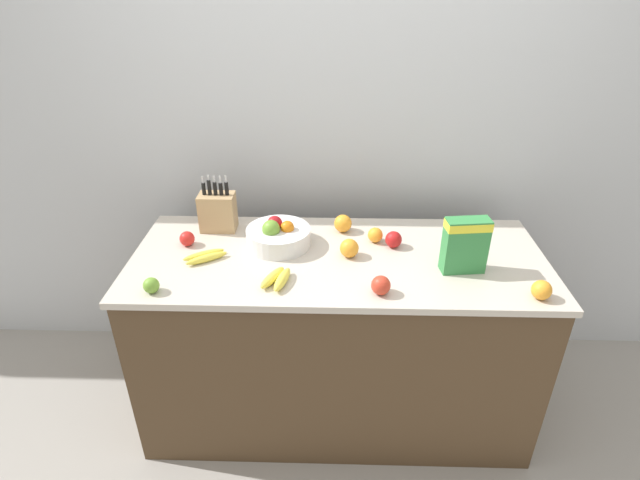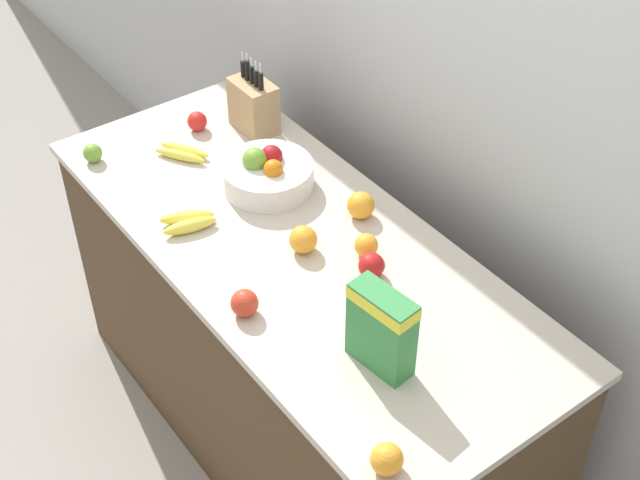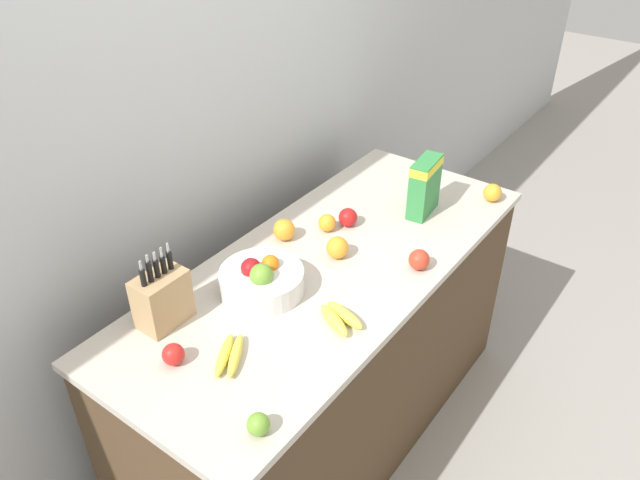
{
  "view_description": "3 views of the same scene",
  "coord_description": "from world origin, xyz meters",
  "px_view_note": "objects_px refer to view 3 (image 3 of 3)",
  "views": [
    {
      "loc": [
        -0.03,
        -1.91,
        2.08
      ],
      "look_at": [
        -0.08,
        -0.02,
        1.03
      ],
      "focal_mm": 28.0,
      "sensor_mm": 36.0,
      "label": 1
    },
    {
      "loc": [
        1.67,
        -1.14,
        2.67
      ],
      "look_at": [
        0.1,
        0.03,
        0.99
      ],
      "focal_mm": 50.0,
      "sensor_mm": 36.0,
      "label": 2
    },
    {
      "loc": [
        -1.53,
        -1.08,
        2.3
      ],
      "look_at": [
        -0.01,
        0.03,
        1.03
      ],
      "focal_mm": 35.0,
      "sensor_mm": 36.0,
      "label": 3
    }
  ],
  "objects_px": {
    "knife_block": "(162,298)",
    "banana_bunch_right": "(230,355)",
    "banana_bunch_left": "(339,317)",
    "orange_front_center": "(493,193)",
    "fruit_bowl": "(262,280)",
    "cereal_box": "(425,184)",
    "apple_front": "(173,354)",
    "apple_leftmost": "(419,260)",
    "orange_mid_left": "(327,223)",
    "apple_by_knife_block": "(258,424)",
    "orange_front_right": "(337,247)",
    "apple_near_bananas": "(348,217)",
    "orange_near_bowl": "(284,230)"
  },
  "relations": [
    {
      "from": "banana_bunch_left",
      "to": "orange_front_center",
      "type": "bearing_deg",
      "value": -4.34
    },
    {
      "from": "knife_block",
      "to": "fruit_bowl",
      "type": "relative_size",
      "value": 0.96
    },
    {
      "from": "cereal_box",
      "to": "apple_by_knife_block",
      "type": "bearing_deg",
      "value": -177.72
    },
    {
      "from": "apple_near_bananas",
      "to": "apple_by_knife_block",
      "type": "height_order",
      "value": "apple_near_bananas"
    },
    {
      "from": "fruit_bowl",
      "to": "apple_near_bananas",
      "type": "bearing_deg",
      "value": -0.09
    },
    {
      "from": "orange_front_center",
      "to": "orange_near_bowl",
      "type": "bearing_deg",
      "value": 145.07
    },
    {
      "from": "knife_block",
      "to": "apple_leftmost",
      "type": "height_order",
      "value": "knife_block"
    },
    {
      "from": "apple_near_bananas",
      "to": "banana_bunch_left",
      "type": "bearing_deg",
      "value": -148.4
    },
    {
      "from": "cereal_box",
      "to": "orange_front_center",
      "type": "relative_size",
      "value": 3.1
    },
    {
      "from": "apple_front",
      "to": "orange_front_right",
      "type": "height_order",
      "value": "orange_front_right"
    },
    {
      "from": "banana_bunch_left",
      "to": "orange_front_center",
      "type": "height_order",
      "value": "orange_front_center"
    },
    {
      "from": "fruit_bowl",
      "to": "orange_front_right",
      "type": "distance_m",
      "value": 0.34
    },
    {
      "from": "apple_leftmost",
      "to": "apple_by_knife_block",
      "type": "bearing_deg",
      "value": -178.99
    },
    {
      "from": "knife_block",
      "to": "banana_bunch_right",
      "type": "height_order",
      "value": "knife_block"
    },
    {
      "from": "banana_bunch_left",
      "to": "orange_mid_left",
      "type": "relative_size",
      "value": 2.59
    },
    {
      "from": "cereal_box",
      "to": "apple_by_knife_block",
      "type": "xyz_separation_m",
      "value": [
        -1.26,
        -0.2,
        -0.1
      ]
    },
    {
      "from": "apple_by_knife_block",
      "to": "fruit_bowl",
      "type": "bearing_deg",
      "value": 40.02
    },
    {
      "from": "fruit_bowl",
      "to": "apple_front",
      "type": "xyz_separation_m",
      "value": [
        -0.42,
        -0.01,
        -0.02
      ]
    },
    {
      "from": "apple_leftmost",
      "to": "orange_front_right",
      "type": "bearing_deg",
      "value": 112.59
    },
    {
      "from": "apple_leftmost",
      "to": "orange_mid_left",
      "type": "height_order",
      "value": "apple_leftmost"
    },
    {
      "from": "fruit_bowl",
      "to": "cereal_box",
      "type": "bearing_deg",
      "value": -13.55
    },
    {
      "from": "cereal_box",
      "to": "banana_bunch_left",
      "type": "height_order",
      "value": "cereal_box"
    },
    {
      "from": "orange_near_bowl",
      "to": "apple_leftmost",
      "type": "bearing_deg",
      "value": -74.59
    },
    {
      "from": "apple_leftmost",
      "to": "apple_front",
      "type": "distance_m",
      "value": 0.93
    },
    {
      "from": "orange_front_right",
      "to": "cereal_box",
      "type": "bearing_deg",
      "value": -12.02
    },
    {
      "from": "fruit_bowl",
      "to": "orange_mid_left",
      "type": "xyz_separation_m",
      "value": [
        0.45,
        0.05,
        -0.01
      ]
    },
    {
      "from": "knife_block",
      "to": "orange_front_center",
      "type": "relative_size",
      "value": 3.63
    },
    {
      "from": "cereal_box",
      "to": "apple_by_knife_block",
      "type": "height_order",
      "value": "cereal_box"
    },
    {
      "from": "knife_block",
      "to": "apple_near_bananas",
      "type": "xyz_separation_m",
      "value": [
        0.84,
        -0.15,
        -0.06
      ]
    },
    {
      "from": "orange_mid_left",
      "to": "banana_bunch_right",
      "type": "bearing_deg",
      "value": -166.4
    },
    {
      "from": "orange_near_bowl",
      "to": "apple_front",
      "type": "bearing_deg",
      "value": -167.73
    },
    {
      "from": "banana_bunch_left",
      "to": "orange_mid_left",
      "type": "height_order",
      "value": "orange_mid_left"
    },
    {
      "from": "banana_bunch_left",
      "to": "orange_front_center",
      "type": "distance_m",
      "value": 1.04
    },
    {
      "from": "orange_front_center",
      "to": "apple_near_bananas",
      "type": "bearing_deg",
      "value": 143.94
    },
    {
      "from": "banana_bunch_left",
      "to": "orange_mid_left",
      "type": "bearing_deg",
      "value": 40.06
    },
    {
      "from": "cereal_box",
      "to": "fruit_bowl",
      "type": "relative_size",
      "value": 0.82
    },
    {
      "from": "knife_block",
      "to": "fruit_bowl",
      "type": "distance_m",
      "value": 0.35
    },
    {
      "from": "apple_near_bananas",
      "to": "orange_mid_left",
      "type": "distance_m",
      "value": 0.09
    },
    {
      "from": "fruit_bowl",
      "to": "orange_mid_left",
      "type": "relative_size",
      "value": 4.17
    },
    {
      "from": "apple_by_knife_block",
      "to": "orange_front_right",
      "type": "xyz_separation_m",
      "value": [
        0.79,
        0.3,
        0.01
      ]
    },
    {
      "from": "knife_block",
      "to": "orange_front_right",
      "type": "xyz_separation_m",
      "value": [
        0.63,
        -0.24,
        -0.05
      ]
    },
    {
      "from": "banana_bunch_right",
      "to": "orange_front_center",
      "type": "xyz_separation_m",
      "value": [
        1.37,
        -0.25,
        0.02
      ]
    },
    {
      "from": "apple_by_knife_block",
      "to": "orange_mid_left",
      "type": "height_order",
      "value": "orange_mid_left"
    },
    {
      "from": "apple_front",
      "to": "apple_by_knife_block",
      "type": "bearing_deg",
      "value": -96.65
    },
    {
      "from": "orange_front_center",
      "to": "cereal_box",
      "type": "bearing_deg",
      "value": 143.23
    },
    {
      "from": "banana_bunch_left",
      "to": "apple_front",
      "type": "bearing_deg",
      "value": 146.35
    },
    {
      "from": "apple_near_bananas",
      "to": "apple_by_knife_block",
      "type": "distance_m",
      "value": 1.07
    },
    {
      "from": "banana_bunch_right",
      "to": "orange_near_bowl",
      "type": "xyz_separation_m",
      "value": [
        0.61,
        0.28,
        0.03
      ]
    },
    {
      "from": "knife_block",
      "to": "apple_by_knife_block",
      "type": "height_order",
      "value": "knife_block"
    },
    {
      "from": "cereal_box",
      "to": "orange_front_right",
      "type": "height_order",
      "value": "cereal_box"
    }
  ]
}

